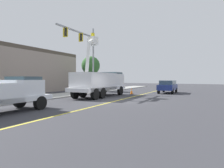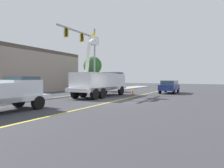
# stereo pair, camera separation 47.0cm
# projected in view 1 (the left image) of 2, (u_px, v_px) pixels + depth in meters

# --- Properties ---
(ground) EXTENTS (120.00, 120.00, 0.00)m
(ground) POSITION_uv_depth(u_px,v_px,m) (118.00, 101.00, 16.55)
(ground) COLOR #38383D
(sidewalk_far_side) EXTENTS (59.96, 11.38, 0.12)m
(sidewalk_far_side) POSITION_uv_depth(u_px,v_px,m) (52.00, 96.00, 19.98)
(sidewalk_far_side) COLOR #9E9E99
(sidewalk_far_side) RESTS_ON ground
(lane_centre_stripe) EXTENTS (49.60, 6.67, 0.01)m
(lane_centre_stripe) POSITION_uv_depth(u_px,v_px,m) (118.00, 100.00, 16.55)
(lane_centre_stripe) COLOR yellow
(lane_centre_stripe) RESTS_ON ground
(utility_bucket_truck) EXTENTS (8.46, 4.00, 7.21)m
(utility_bucket_truck) POSITION_uv_depth(u_px,v_px,m) (100.00, 82.00, 20.32)
(utility_bucket_truck) COLOR white
(utility_bucket_truck) RESTS_ON ground
(service_pickup_truck) EXTENTS (5.83, 2.81, 2.06)m
(service_pickup_truck) POSITION_uv_depth(u_px,v_px,m) (1.00, 93.00, 10.43)
(service_pickup_truck) COLOR white
(service_pickup_truck) RESTS_ON ground
(passing_minivan) EXTENTS (5.01, 2.51, 1.69)m
(passing_minivan) POSITION_uv_depth(u_px,v_px,m) (168.00, 86.00, 25.20)
(passing_minivan) COLOR navy
(passing_minivan) RESTS_ON ground
(traffic_cone_mid_front) EXTENTS (0.40, 0.40, 0.79)m
(traffic_cone_mid_front) POSITION_uv_depth(u_px,v_px,m) (132.00, 91.00, 23.28)
(traffic_cone_mid_front) COLOR black
(traffic_cone_mid_front) RESTS_ON ground
(traffic_signal_mast) EXTENTS (7.07, 1.13, 8.64)m
(traffic_signal_mast) POSITION_uv_depth(u_px,v_px,m) (85.00, 48.00, 23.56)
(traffic_signal_mast) COLOR gray
(traffic_signal_mast) RESTS_ON ground
(street_tree_right) EXTENTS (2.89, 2.89, 5.45)m
(street_tree_right) POSITION_uv_depth(u_px,v_px,m) (91.00, 66.00, 29.57)
(street_tree_right) COLOR brown
(street_tree_right) RESTS_ON ground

